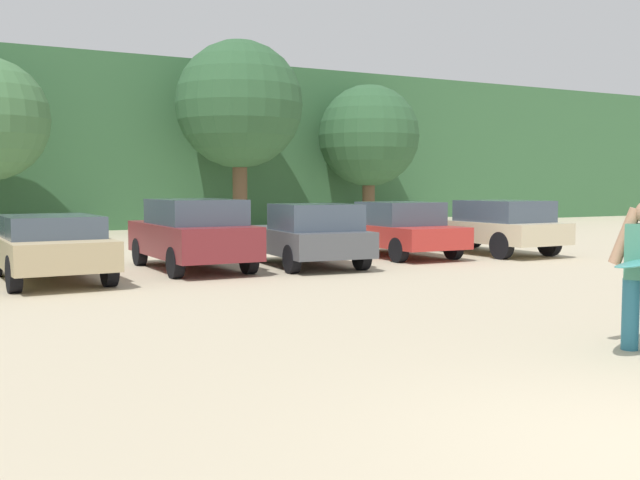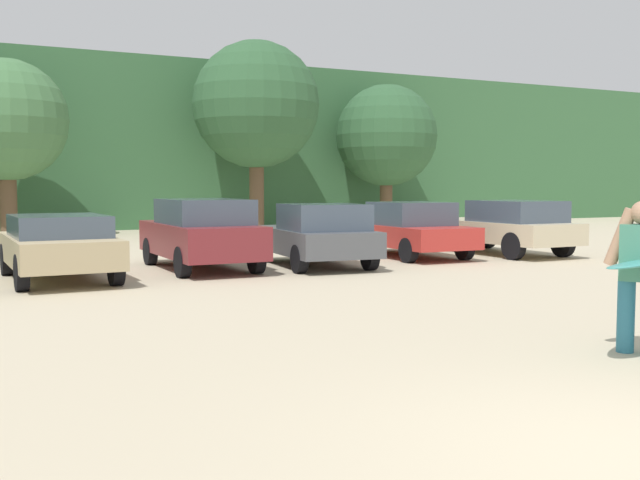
# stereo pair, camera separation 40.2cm
# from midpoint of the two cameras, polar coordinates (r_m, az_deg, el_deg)

# --- Properties ---
(hillside_ridge) EXTENTS (108.00, 12.00, 7.55)m
(hillside_ridge) POSITION_cam_midpoint_polar(r_m,az_deg,el_deg) (38.67, -21.86, 6.64)
(hillside_ridge) COLOR #38663D
(hillside_ridge) RESTS_ON ground_plane
(tree_center) EXTENTS (5.37, 5.37, 8.01)m
(tree_center) POSITION_cam_midpoint_polar(r_m,az_deg,el_deg) (32.19, -6.53, 10.18)
(tree_center) COLOR brown
(tree_center) RESTS_ON ground_plane
(tree_far_left) EXTENTS (4.77, 4.77, 6.64)m
(tree_far_left) POSITION_cam_midpoint_polar(r_m,az_deg,el_deg) (35.61, 3.42, 7.92)
(tree_far_left) COLOR brown
(tree_far_left) RESTS_ON ground_plane
(parked_car_tan) EXTENTS (2.00, 4.23, 1.33)m
(parked_car_tan) POSITION_cam_midpoint_polar(r_m,az_deg,el_deg) (15.93, -20.63, -0.36)
(parked_car_tan) COLOR tan
(parked_car_tan) RESTS_ON ground_plane
(parked_car_maroon) EXTENTS (1.88, 4.30, 1.61)m
(parked_car_maroon) POSITION_cam_midpoint_polar(r_m,az_deg,el_deg) (17.25, -10.36, 0.55)
(parked_car_maroon) COLOR maroon
(parked_car_maroon) RESTS_ON ground_plane
(parked_car_dark_gray) EXTENTS (2.26, 4.13, 1.50)m
(parked_car_dark_gray) POSITION_cam_midpoint_polar(r_m,az_deg,el_deg) (17.65, -1.55, 0.40)
(parked_car_dark_gray) COLOR #4C4F54
(parked_car_dark_gray) RESTS_ON ground_plane
(parked_car_red) EXTENTS (1.99, 4.25, 1.48)m
(parked_car_red) POSITION_cam_midpoint_polar(r_m,az_deg,el_deg) (20.24, 5.39, 0.85)
(parked_car_red) COLOR #B72D28
(parked_car_red) RESTS_ON ground_plane
(parked_car_champagne) EXTENTS (2.01, 4.76, 1.51)m
(parked_car_champagne) POSITION_cam_midpoint_polar(r_m,az_deg,el_deg) (21.51, 12.39, 1.08)
(parked_car_champagne) COLOR beige
(parked_car_champagne) RESTS_ON ground_plane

